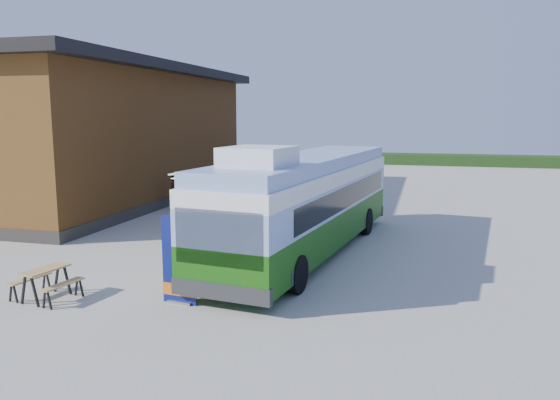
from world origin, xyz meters
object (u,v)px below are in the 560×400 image
(bus, at_px, (306,200))
(person_a, at_px, (175,192))
(picnic_table, at_px, (46,276))
(banner, at_px, (179,268))
(person_b, at_px, (225,193))
(slurry_tanker, at_px, (299,169))

(bus, xyz_separation_m, person_a, (-8.40, 7.00, -1.01))
(bus, distance_m, picnic_table, 8.69)
(banner, height_order, person_b, banner)
(banner, bearing_deg, picnic_table, -163.11)
(slurry_tanker, bearing_deg, picnic_table, -105.98)
(bus, bearing_deg, banner, -101.65)
(bus, distance_m, slurry_tanker, 17.74)
(person_a, distance_m, slurry_tanker, 11.04)
(banner, relative_size, slurry_tanker, 0.42)
(banner, xyz_separation_m, person_b, (-3.94, 13.73, -0.10))
(person_a, distance_m, person_b, 2.53)
(bus, distance_m, person_a, 10.98)
(person_a, bearing_deg, banner, -123.24)
(person_a, height_order, person_b, person_a)
(picnic_table, distance_m, slurry_tanker, 23.79)
(person_b, bearing_deg, person_a, -32.44)
(bus, height_order, slurry_tanker, bus)
(picnic_table, distance_m, person_b, 14.33)
(picnic_table, bearing_deg, banner, 18.87)
(person_b, relative_size, slurry_tanker, 0.30)
(person_a, height_order, slurry_tanker, slurry_tanker)
(person_a, bearing_deg, person_b, -41.04)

